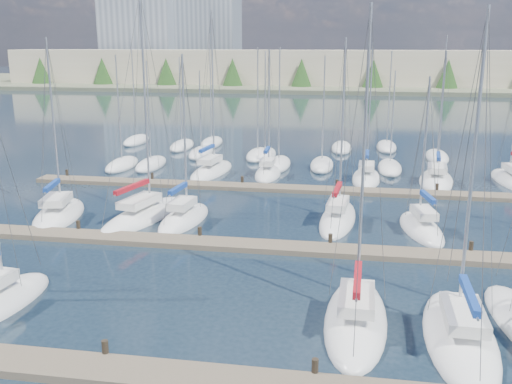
% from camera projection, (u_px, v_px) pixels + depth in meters
% --- Properties ---
extents(ground, '(400.00, 400.00, 0.00)m').
position_uv_depth(ground, '(313.00, 135.00, 75.73)').
color(ground, '#1C2B39').
rests_on(ground, ground).
extents(dock_near, '(44.00, 1.93, 1.10)m').
position_uv_depth(dock_near, '(201.00, 380.00, 20.36)').
color(dock_near, '#6B5E4C').
rests_on(dock_near, ground).
extents(dock_mid, '(44.00, 1.93, 1.10)m').
position_uv_depth(dock_mid, '(262.00, 246.00, 33.72)').
color(dock_mid, '#6B5E4C').
rests_on(dock_mid, ground).
extents(dock_far, '(44.00, 1.93, 1.10)m').
position_uv_depth(dock_far, '(288.00, 189.00, 47.08)').
color(dock_far, '#6B5E4C').
rests_on(dock_far, ground).
extents(sailboat_d, '(2.97, 8.74, 14.10)m').
position_uv_depth(sailboat_d, '(356.00, 319.00, 24.77)').
color(sailboat_d, white).
rests_on(sailboat_d, ground).
extents(sailboat_l, '(3.34, 7.01, 10.58)m').
position_uv_depth(sailboat_l, '(421.00, 228.00, 36.87)').
color(sailboat_l, white).
rests_on(sailboat_l, ground).
extents(sailboat_n, '(3.66, 8.86, 15.38)m').
position_uv_depth(sailboat_n, '(212.00, 171.00, 53.44)').
color(sailboat_n, white).
rests_on(sailboat_n, ground).
extents(sailboat_r, '(3.12, 8.54, 13.71)m').
position_uv_depth(sailboat_r, '(512.00, 181.00, 49.64)').
color(sailboat_r, white).
rests_on(sailboat_r, ground).
extents(sailboat_i, '(4.88, 10.16, 15.72)m').
position_uv_depth(sailboat_i, '(144.00, 215.00, 39.66)').
color(sailboat_i, white).
rests_on(sailboat_i, ground).
extents(sailboat_p, '(2.76, 7.43, 12.61)m').
position_uv_depth(sailboat_p, '(366.00, 178.00, 50.63)').
color(sailboat_p, white).
rests_on(sailboat_p, ground).
extents(sailboat_q, '(3.81, 8.44, 11.89)m').
position_uv_depth(sailboat_q, '(436.00, 180.00, 49.80)').
color(sailboat_q, white).
rests_on(sailboat_q, ground).
extents(sailboat_j, '(3.09, 7.11, 11.89)m').
position_uv_depth(sailboat_j, '(184.00, 219.00, 38.93)').
color(sailboat_j, white).
rests_on(sailboat_j, ground).
extents(sailboat_e, '(3.05, 8.88, 13.91)m').
position_uv_depth(sailboat_e, '(460.00, 336.00, 23.34)').
color(sailboat_e, white).
rests_on(sailboat_e, ground).
extents(sailboat_o, '(2.35, 6.27, 12.04)m').
position_uv_depth(sailboat_o, '(268.00, 173.00, 52.39)').
color(sailboat_o, white).
rests_on(sailboat_o, ground).
extents(sailboat_k, '(3.03, 8.62, 12.91)m').
position_uv_depth(sailboat_k, '(338.00, 218.00, 38.96)').
color(sailboat_k, white).
rests_on(sailboat_k, ground).
extents(sailboat_h, '(4.46, 8.09, 12.93)m').
position_uv_depth(sailboat_h, '(59.00, 214.00, 39.92)').
color(sailboat_h, white).
rests_on(sailboat_h, ground).
extents(distant_boats, '(36.93, 20.75, 13.30)m').
position_uv_depth(distant_boats, '(262.00, 154.00, 60.86)').
color(distant_boats, '#9EA0A5').
rests_on(distant_boats, ground).
extents(shoreline, '(400.00, 60.00, 38.00)m').
position_uv_depth(shoreline, '(288.00, 59.00, 161.62)').
color(shoreline, '#666B51').
rests_on(shoreline, ground).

